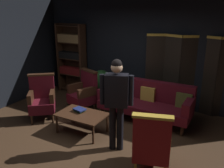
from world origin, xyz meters
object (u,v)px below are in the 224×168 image
(coffee_table, at_px, (82,116))
(armchair_wing_right, at_px, (84,92))
(standing_figure, at_px, (117,97))
(book_green_cloth, at_px, (80,111))
(folding_screen, at_px, (189,73))
(velvet_couch, at_px, (146,100))
(book_navy_cloth, at_px, (80,109))
(armchair_wing_left, at_px, (42,98))
(potted_plant, at_px, (101,84))
(bookshelf, at_px, (72,57))
(armchair_gilt_accent, at_px, (152,143))

(coffee_table, relative_size, armchair_wing_right, 0.96)
(standing_figure, distance_m, book_green_cloth, 1.21)
(folding_screen, xyz_separation_m, standing_figure, (-0.73, -2.35, 0.04))
(velvet_couch, xyz_separation_m, book_navy_cloth, (-1.03, -1.20, 0.02))
(folding_screen, distance_m, armchair_wing_left, 3.54)
(folding_screen, distance_m, potted_plant, 2.28)
(bookshelf, distance_m, book_green_cloth, 2.64)
(coffee_table, bearing_deg, standing_figure, -12.31)
(bookshelf, relative_size, armchair_wing_left, 1.97)
(folding_screen, relative_size, armchair_wing_left, 2.01)
(potted_plant, distance_m, book_navy_cloth, 1.62)
(armchair_wing_left, bearing_deg, armchair_wing_right, 53.73)
(folding_screen, bearing_deg, potted_plant, -166.78)
(velvet_couch, height_order, book_green_cloth, velvet_couch)
(bookshelf, distance_m, armchair_wing_left, 2.06)
(standing_figure, height_order, book_green_cloth, standing_figure)
(folding_screen, relative_size, armchair_wing_right, 2.01)
(coffee_table, height_order, armchair_wing_left, armchair_wing_left)
(armchair_wing_left, bearing_deg, book_navy_cloth, -2.29)
(armchair_gilt_accent, bearing_deg, book_green_cloth, 163.11)
(folding_screen, bearing_deg, armchair_wing_left, -144.57)
(folding_screen, height_order, book_green_cloth, folding_screen)
(velvet_couch, height_order, book_navy_cloth, velvet_couch)
(coffee_table, distance_m, book_green_cloth, 0.15)
(bookshelf, xyz_separation_m, potted_plant, (1.26, -0.37, -0.56))
(armchair_gilt_accent, height_order, armchair_wing_right, same)
(velvet_couch, bearing_deg, armchair_wing_left, -151.54)
(velvet_couch, relative_size, armchair_wing_right, 2.04)
(coffee_table, distance_m, standing_figure, 1.14)
(coffee_table, height_order, armchair_gilt_accent, armchair_gilt_accent)
(bookshelf, bearing_deg, velvet_couch, -15.31)
(book_navy_cloth, bearing_deg, folding_screen, 49.77)
(book_navy_cloth, bearing_deg, armchair_gilt_accent, -16.89)
(bookshelf, bearing_deg, standing_figure, -39.42)
(armchair_gilt_accent, xyz_separation_m, book_navy_cloth, (-1.79, 0.54, -0.02))
(velvet_couch, height_order, potted_plant, potted_plant)
(armchair_wing_right, height_order, standing_figure, standing_figure)
(bookshelf, distance_m, coffee_table, 2.78)
(velvet_couch, height_order, standing_figure, standing_figure)
(standing_figure, bearing_deg, folding_screen, 72.72)
(book_green_cloth, height_order, book_navy_cloth, book_navy_cloth)
(armchair_wing_left, bearing_deg, standing_figure, -8.58)
(armchair_wing_left, distance_m, book_navy_cloth, 1.10)
(bookshelf, xyz_separation_m, armchair_wing_right, (1.17, -1.07, -0.59))
(folding_screen, relative_size, armchair_gilt_accent, 2.01)
(armchair_gilt_accent, height_order, standing_figure, standing_figure)
(standing_figure, bearing_deg, velvet_couch, 89.74)
(armchair_wing_left, relative_size, armchair_wing_right, 1.00)
(book_green_cloth, bearing_deg, folding_screen, 49.77)
(bookshelf, height_order, book_green_cloth, bookshelf)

